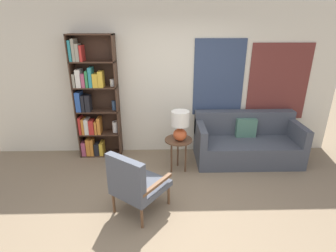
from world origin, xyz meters
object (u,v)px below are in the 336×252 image
couch (246,143)px  table_lamp (180,124)px  armchair (134,182)px  bookshelf (92,102)px  side_table (178,143)px

couch → table_lamp: size_ratio=3.68×
armchair → table_lamp: size_ratio=1.77×
bookshelf → table_lamp: bookshelf is taller
side_table → armchair: bearing=-119.9°
bookshelf → couch: bearing=-5.1°
side_table → bookshelf: bearing=158.0°
armchair → table_lamp: 1.29m
couch → table_lamp: 1.42m
side_table → table_lamp: 0.36m
couch → side_table: (-1.26, -0.37, 0.18)m
bookshelf → couch: (2.78, -0.25, -0.72)m
bookshelf → table_lamp: size_ratio=4.41×
armchair → bookshelf: bearing=117.6°
bookshelf → couch: 2.88m
bookshelf → armchair: 2.00m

